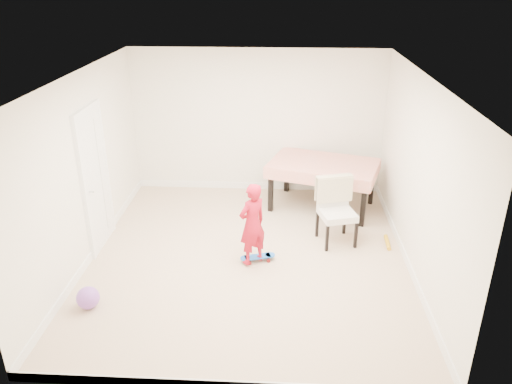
# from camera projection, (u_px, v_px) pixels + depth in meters

# --- Properties ---
(ground) EXTENTS (5.00, 5.00, 0.00)m
(ground) POSITION_uv_depth(u_px,v_px,m) (248.00, 257.00, 7.20)
(ground) COLOR tan
(ground) RESTS_ON ground
(ceiling) EXTENTS (4.50, 5.00, 0.04)m
(ceiling) POSITION_uv_depth(u_px,v_px,m) (247.00, 78.00, 6.15)
(ceiling) COLOR white
(ceiling) RESTS_ON wall_back
(wall_back) EXTENTS (4.50, 0.04, 2.60)m
(wall_back) POSITION_uv_depth(u_px,v_px,m) (257.00, 122.00, 8.93)
(wall_back) COLOR silver
(wall_back) RESTS_ON ground
(wall_front) EXTENTS (4.50, 0.04, 2.60)m
(wall_front) POSITION_uv_depth(u_px,v_px,m) (228.00, 279.00, 4.41)
(wall_front) COLOR silver
(wall_front) RESTS_ON ground
(wall_left) EXTENTS (0.04, 5.00, 2.60)m
(wall_left) POSITION_uv_depth(u_px,v_px,m) (84.00, 171.00, 6.78)
(wall_left) COLOR silver
(wall_left) RESTS_ON ground
(wall_right) EXTENTS (0.04, 5.00, 2.60)m
(wall_right) POSITION_uv_depth(u_px,v_px,m) (417.00, 178.00, 6.56)
(wall_right) COLOR silver
(wall_right) RESTS_ON ground
(door) EXTENTS (0.11, 0.94, 2.11)m
(door) POSITION_uv_depth(u_px,v_px,m) (95.00, 181.00, 7.16)
(door) COLOR white
(door) RESTS_ON ground
(baseboard_back) EXTENTS (4.50, 0.02, 0.12)m
(baseboard_back) POSITION_uv_depth(u_px,v_px,m) (257.00, 186.00, 9.44)
(baseboard_back) COLOR white
(baseboard_back) RESTS_ON ground
(baseboard_left) EXTENTS (0.02, 5.00, 0.12)m
(baseboard_left) POSITION_uv_depth(u_px,v_px,m) (96.00, 250.00, 7.29)
(baseboard_left) COLOR white
(baseboard_left) RESTS_ON ground
(baseboard_right) EXTENTS (0.02, 5.00, 0.12)m
(baseboard_right) POSITION_uv_depth(u_px,v_px,m) (406.00, 258.00, 7.06)
(baseboard_right) COLOR white
(baseboard_right) RESTS_ON ground
(dining_table) EXTENTS (2.01, 1.58, 0.83)m
(dining_table) POSITION_uv_depth(u_px,v_px,m) (322.00, 185.00, 8.56)
(dining_table) COLOR red
(dining_table) RESTS_ON ground
(dining_chair) EXTENTS (0.70, 0.75, 1.01)m
(dining_chair) POSITION_uv_depth(u_px,v_px,m) (337.00, 212.00, 7.41)
(dining_chair) COLOR white
(dining_chair) RESTS_ON ground
(skateboard) EXTENTS (0.54, 0.33, 0.08)m
(skateboard) POSITION_uv_depth(u_px,v_px,m) (258.00, 258.00, 7.10)
(skateboard) COLOR blue
(skateboard) RESTS_ON ground
(child) EXTENTS (0.51, 0.50, 1.19)m
(child) POSITION_uv_depth(u_px,v_px,m) (252.00, 226.00, 6.81)
(child) COLOR #B61228
(child) RESTS_ON ground
(balloon) EXTENTS (0.28, 0.28, 0.28)m
(balloon) POSITION_uv_depth(u_px,v_px,m) (88.00, 298.00, 6.08)
(balloon) COLOR purple
(balloon) RESTS_ON ground
(foam_toy) EXTENTS (0.08, 0.40, 0.06)m
(foam_toy) POSITION_uv_depth(u_px,v_px,m) (387.00, 242.00, 7.54)
(foam_toy) COLOR gold
(foam_toy) RESTS_ON ground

